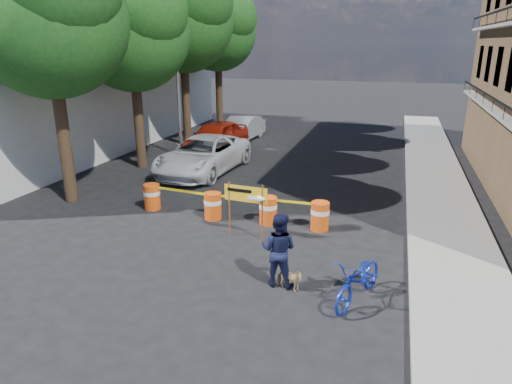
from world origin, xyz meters
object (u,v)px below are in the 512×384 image
Objects in this scene: detour_sign at (251,199)px; pedestrian at (278,250)px; sedan_red at (216,137)px; barrel_mid_right at (268,210)px; suv_white at (203,155)px; barrel_mid_left at (213,205)px; bicycle at (361,259)px; barrel_far_right at (320,215)px; sedan_silver at (241,129)px; dog at (289,279)px; barrel_far_left at (152,196)px.

pedestrian is at bearing -54.12° from detour_sign.
detour_sign is at bearing -55.30° from sedan_red.
pedestrian is 14.13m from sedan_red.
barrel_mid_right is 0.53× the size of detour_sign.
suv_white reaches higher than barrel_mid_right.
barrel_mid_left is 0.19× the size of sedan_red.
bicycle is 0.37× the size of suv_white.
detour_sign is (-1.84, -1.28, 0.77)m from barrel_far_right.
sedan_silver is at bearing 104.53° from barrel_mid_left.
suv_white is 1.19× the size of sedan_red.
sedan_red reaches higher than suv_white.
barrel_mid_left is 0.16× the size of suv_white.
suv_white is at bearing 45.18° from dog.
dog is 10.75m from suv_white.
bicycle is 0.44× the size of sedan_red.
detour_sign is 14.28m from sedan_silver.
sedan_red is at bearing 107.58° from suv_white.
suv_white is (-6.00, 8.91, 0.51)m from dog.
dog is 17.31m from sedan_silver.
barrel_mid_left reaches higher than dog.
sedan_red is at bearing 97.18° from barrel_far_left.
barrel_mid_right is at bearing -1.81° from barrel_far_left.
sedan_silver is (-6.69, 12.14, 0.23)m from barrel_far_right.
barrel_mid_right is at bearing 86.80° from detour_sign.
barrel_far_right is 3.70m from pedestrian.
sedan_red is (-8.50, 12.71, -0.23)m from bicycle.
barrel_far_right is at bearing 0.06° from barrel_mid_right.
barrel_mid_right is (1.85, 0.12, 0.00)m from barrel_mid_left.
bicycle is 0.49× the size of sedan_silver.
barrel_far_left is 8.43m from bicycle.
dog is (5.82, -3.99, -0.18)m from barrel_far_left.
barrel_mid_right is 1.00× the size of barrel_far_right.
sedan_silver is at bearing -65.39° from pedestrian.
sedan_red reaches higher than barrel_far_left.
dog is (-1.58, 0.01, -0.76)m from bicycle.
barrel_far_left is 4.93m from suv_white.
barrel_far_left is 0.21× the size of sedan_silver.
sedan_red is at bearing 128.30° from barrel_far_right.
bicycle reaches higher than sedan_red.
suv_white is at bearing 116.37° from barrel_mid_left.
barrel_far_right is 11.28m from sedan_red.
barrel_mid_right is at bearing -67.99° from pedestrian.
barrel_mid_left is 12.66m from sedan_silver.
pedestrian is 2.66× the size of dog.
detour_sign is at bearing 162.41° from bicycle.
bicycle is at bearing -48.48° from sedan_red.
dog is at bearing -47.37° from barrel_mid_left.
sedan_red reaches higher than barrel_far_right.
sedan_silver is (-6.62, 15.99, 0.41)m from dog.
pedestrian is (3.12, -3.53, 0.44)m from barrel_mid_left.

